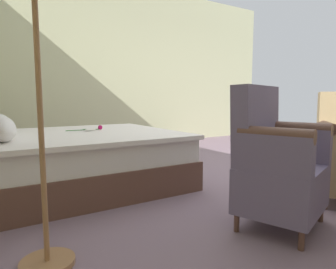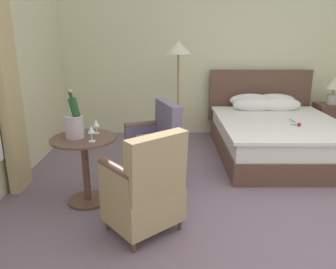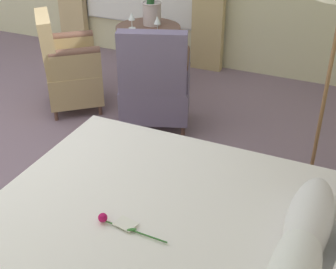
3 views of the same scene
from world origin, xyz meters
name	(u,v)px [view 3 (image 3 of 3)]	position (x,y,z in m)	size (l,w,h in m)	color
bed	(196,262)	(0.50, 2.02, 0.31)	(1.69, 2.11, 1.11)	brown
side_table_round	(149,54)	(-1.88, 0.57, 0.42)	(0.65, 0.65, 0.70)	brown
champagne_bucket	(152,10)	(-1.95, 0.58, 0.85)	(0.19, 0.19, 0.48)	#BCAAAE
wine_glass_near_bucket	(132,17)	(-1.76, 0.46, 0.81)	(0.07, 0.07, 0.16)	white
wine_glass_near_edge	(157,21)	(-1.78, 0.72, 0.80)	(0.07, 0.07, 0.15)	white
armchair_by_window	(155,85)	(-1.19, 0.98, 0.43)	(0.67, 0.73, 0.96)	brown
armchair_facing_bed	(67,69)	(-1.23, 0.03, 0.40)	(0.76, 0.76, 0.93)	brown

